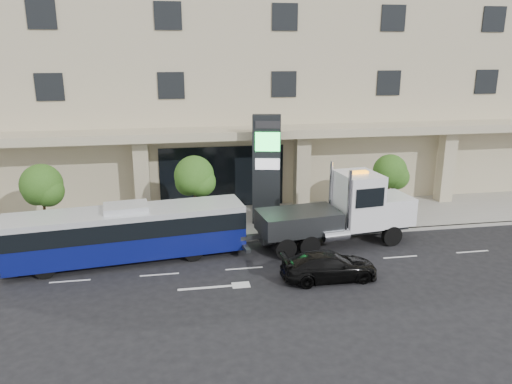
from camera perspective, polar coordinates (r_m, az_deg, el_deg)
ground at (r=25.57m, az=-1.87°, el=-7.34°), size 120.00×120.00×0.00m
sidewalk at (r=30.16m, az=-3.20°, el=-3.48°), size 120.00×6.00×0.15m
curb at (r=27.37m, az=-2.46°, el=-5.55°), size 120.00×0.30×0.15m
convention_center at (r=38.80m, az=-5.32°, el=15.74°), size 60.00×17.60×20.00m
tree_left at (r=28.56m, az=-23.24°, el=0.47°), size 2.27×2.20×4.22m
tree_mid at (r=27.73m, az=-7.02°, el=1.55°), size 2.28×2.20×4.38m
tree_right at (r=30.54m, az=15.09°, el=2.03°), size 2.10×2.00×4.04m
city_bus at (r=25.36m, az=-14.47°, el=-4.47°), size 11.67×3.79×2.91m
tow_truck at (r=26.94m, az=9.90°, el=-2.27°), size 9.61×3.33×4.35m
black_sedan at (r=23.16m, az=8.35°, el=-8.36°), size 4.45×1.86×1.28m
signage_pylon at (r=28.92m, az=1.20°, el=2.60°), size 1.69×0.91×6.44m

